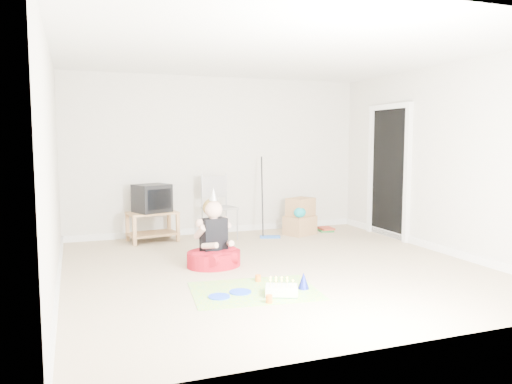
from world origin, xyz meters
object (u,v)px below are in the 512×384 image
object	(u,v)px
folding_chair	(220,208)
crt_tv	(152,198)
cardboard_boxes	(300,217)
tv_stand	(152,224)
seated_woman	(214,249)
birthday_cake	(282,291)

from	to	relation	value
folding_chair	crt_tv	bearing A→B (deg)	169.40
folding_chair	cardboard_boxes	world-z (taller)	folding_chair
tv_stand	folding_chair	world-z (taller)	folding_chair
tv_stand	seated_woman	xyz separation A→B (m)	(0.48, -1.81, -0.06)
tv_stand	folding_chair	xyz separation A→B (m)	(1.02, -0.19, 0.23)
crt_tv	seated_woman	distance (m)	1.92
cardboard_boxes	seated_woman	bearing A→B (deg)	-141.19
folding_chair	cardboard_boxes	size ratio (longest dim) A/B	1.70
cardboard_boxes	birthday_cake	distance (m)	3.31
cardboard_boxes	seated_woman	distance (m)	2.44
tv_stand	crt_tv	bearing A→B (deg)	-90.00
cardboard_boxes	seated_woman	world-z (taller)	seated_woman
crt_tv	cardboard_boxes	bearing A→B (deg)	-29.95
seated_woman	birthday_cake	world-z (taller)	seated_woman
tv_stand	crt_tv	xyz separation A→B (m)	(0.00, -0.00, 0.40)
tv_stand	cardboard_boxes	distance (m)	2.40
tv_stand	birthday_cake	distance (m)	3.29
tv_stand	seated_woman	size ratio (longest dim) A/B	0.81
cardboard_boxes	birthday_cake	xyz separation A→B (m)	(-1.57, -2.90, -0.24)
crt_tv	seated_woman	bearing A→B (deg)	-98.42
crt_tv	tv_stand	bearing A→B (deg)	66.62
tv_stand	seated_woman	bearing A→B (deg)	-75.04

